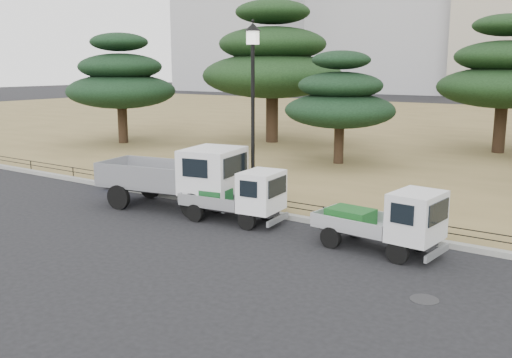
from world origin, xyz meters
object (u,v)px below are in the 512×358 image
Objects in this scene: truck_large at (179,174)px; truck_kei_front at (239,196)px; street_lamp at (253,85)px; tarp_pile at (126,174)px; truck_kei_rear at (386,220)px.

truck_kei_front is (2.69, -0.20, -0.36)m from truck_large.
tarp_pile is at bearing -179.99° from street_lamp.
street_lamp reaches higher than truck_kei_rear.
street_lamp is at bearing 168.05° from truck_kei_rear.
truck_kei_front is at bearing -12.55° from tarp_pile.
truck_kei_front is 3.71m from street_lamp.
tarp_pile is (-11.55, 1.63, -0.30)m from truck_kei_rear.
truck_kei_rear is at bearing -16.86° from street_lamp.
tarp_pile is (-6.18, -0.00, -3.63)m from street_lamp.
street_lamp is at bearing 103.83° from truck_kei_front.
street_lamp is 3.42× the size of tarp_pile.
truck_kei_rear is at bearing -8.02° from tarp_pile.
truck_large is at bearing -17.77° from tarp_pile.
street_lamp is (-0.54, 1.50, 3.35)m from truck_kei_front.
street_lamp is (2.15, 1.29, 2.99)m from truck_large.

